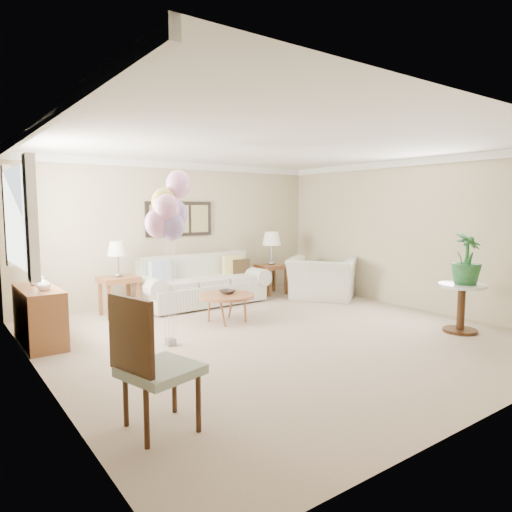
{
  "coord_description": "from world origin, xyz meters",
  "views": [
    {
      "loc": [
        -3.88,
        -4.85,
        1.78
      ],
      "look_at": [
        0.07,
        0.6,
        1.05
      ],
      "focal_mm": 32.0,
      "sensor_mm": 36.0,
      "label": 1
    }
  ],
  "objects_px": {
    "balloon_cluster": "(169,210)",
    "coffee_table": "(227,297)",
    "armchair": "(322,278)",
    "accent_chair": "(151,362)",
    "sofa": "(202,285)"
  },
  "relations": [
    {
      "from": "coffee_table",
      "to": "sofa",
      "type": "bearing_deg",
      "value": 76.64
    },
    {
      "from": "sofa",
      "to": "accent_chair",
      "type": "bearing_deg",
      "value": -123.99
    },
    {
      "from": "armchair",
      "to": "accent_chair",
      "type": "relative_size",
      "value": 1.11
    },
    {
      "from": "accent_chair",
      "to": "balloon_cluster",
      "type": "bearing_deg",
      "value": 60.66
    },
    {
      "from": "sofa",
      "to": "accent_chair",
      "type": "relative_size",
      "value": 2.23
    },
    {
      "from": "armchair",
      "to": "balloon_cluster",
      "type": "xyz_separation_m",
      "value": [
        -3.7,
        -1.08,
        1.34
      ]
    },
    {
      "from": "sofa",
      "to": "accent_chair",
      "type": "distance_m",
      "value": 4.76
    },
    {
      "from": "sofa",
      "to": "balloon_cluster",
      "type": "xyz_separation_m",
      "value": [
        -1.56,
        -1.98,
        1.38
      ]
    },
    {
      "from": "armchair",
      "to": "balloon_cluster",
      "type": "bearing_deg",
      "value": 70.43
    },
    {
      "from": "coffee_table",
      "to": "accent_chair",
      "type": "xyz_separation_m",
      "value": [
        -2.34,
        -2.59,
        0.17
      ]
    },
    {
      "from": "sofa",
      "to": "coffee_table",
      "type": "bearing_deg",
      "value": -103.36
    },
    {
      "from": "coffee_table",
      "to": "armchair",
      "type": "bearing_deg",
      "value": 10.42
    },
    {
      "from": "coffee_table",
      "to": "balloon_cluster",
      "type": "bearing_deg",
      "value": -153.12
    },
    {
      "from": "balloon_cluster",
      "to": "coffee_table",
      "type": "bearing_deg",
      "value": 26.88
    },
    {
      "from": "accent_chair",
      "to": "balloon_cluster",
      "type": "distance_m",
      "value": 2.53
    }
  ]
}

